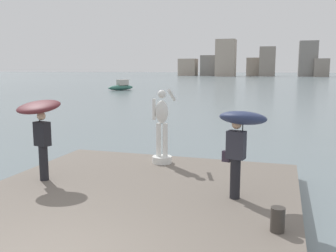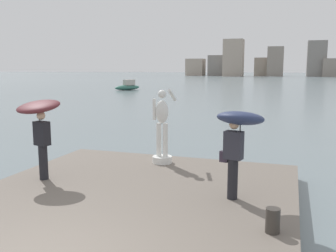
{
  "view_description": "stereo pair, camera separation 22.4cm",
  "coord_description": "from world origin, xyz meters",
  "px_view_note": "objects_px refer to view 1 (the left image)",
  "views": [
    {
      "loc": [
        3.11,
        -4.07,
        3.21
      ],
      "look_at": [
        0.0,
        6.02,
        1.55
      ],
      "focal_mm": 40.09,
      "sensor_mm": 36.0,
      "label": 1
    },
    {
      "loc": [
        3.33,
        -4.0,
        3.21
      ],
      "look_at": [
        0.0,
        6.02,
        1.55
      ],
      "focal_mm": 40.09,
      "sensor_mm": 36.0,
      "label": 2
    }
  ],
  "objects_px": {
    "onlooker_right": "(241,129)",
    "mooring_bollard": "(278,220)",
    "boat_far": "(121,86)",
    "statue_white_figure": "(162,132)",
    "onlooker_left": "(40,117)"
  },
  "relations": [
    {
      "from": "onlooker_left",
      "to": "onlooker_right",
      "type": "relative_size",
      "value": 1.04
    },
    {
      "from": "onlooker_right",
      "to": "mooring_bollard",
      "type": "relative_size",
      "value": 4.57
    },
    {
      "from": "statue_white_figure",
      "to": "onlooker_left",
      "type": "height_order",
      "value": "statue_white_figure"
    },
    {
      "from": "statue_white_figure",
      "to": "onlooker_right",
      "type": "relative_size",
      "value": 1.11
    },
    {
      "from": "boat_far",
      "to": "onlooker_right",
      "type": "bearing_deg",
      "value": -62.68
    },
    {
      "from": "onlooker_right",
      "to": "mooring_bollard",
      "type": "distance_m",
      "value": 2.14
    },
    {
      "from": "onlooker_right",
      "to": "boat_far",
      "type": "xyz_separation_m",
      "value": [
        -21.24,
        41.12,
        -1.39
      ]
    },
    {
      "from": "onlooker_right",
      "to": "boat_far",
      "type": "distance_m",
      "value": 46.3
    },
    {
      "from": "onlooker_left",
      "to": "mooring_bollard",
      "type": "bearing_deg",
      "value": -14.13
    },
    {
      "from": "statue_white_figure",
      "to": "onlooker_right",
      "type": "xyz_separation_m",
      "value": [
        2.54,
        -2.42,
        0.59
      ]
    },
    {
      "from": "statue_white_figure",
      "to": "boat_far",
      "type": "bearing_deg",
      "value": 115.8
    },
    {
      "from": "onlooker_right",
      "to": "boat_far",
      "type": "bearing_deg",
      "value": 117.32
    },
    {
      "from": "onlooker_right",
      "to": "statue_white_figure",
      "type": "bearing_deg",
      "value": 136.32
    },
    {
      "from": "statue_white_figure",
      "to": "onlooker_left",
      "type": "xyz_separation_m",
      "value": [
        -2.38,
        -2.46,
        0.65
      ]
    },
    {
      "from": "onlooker_right",
      "to": "boat_far",
      "type": "relative_size",
      "value": 0.46
    }
  ]
}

